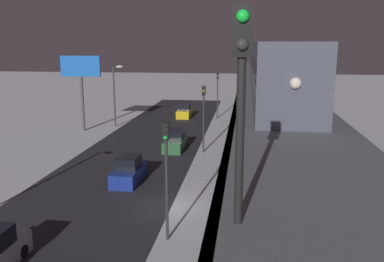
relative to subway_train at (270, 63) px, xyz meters
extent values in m
plane|color=silver|center=(6.57, 9.94, -8.75)|extent=(240.00, 240.00, 0.00)
cube|color=#28282D|center=(11.91, 9.94, -8.74)|extent=(11.00, 100.90, 0.01)
cube|color=slate|center=(0.00, 9.94, -2.18)|extent=(5.00, 100.90, 0.80)
cube|color=#38383D|center=(2.38, 9.94, -2.18)|extent=(0.24, 98.89, 0.80)
cylinder|color=slate|center=(0.00, -33.30, -5.66)|extent=(1.40, 1.40, 6.17)
cylinder|color=slate|center=(0.00, -18.89, -5.66)|extent=(1.40, 1.40, 6.17)
cylinder|color=slate|center=(0.00, -4.47, -5.66)|extent=(1.40, 1.40, 6.17)
cylinder|color=slate|center=(0.00, 9.94, -5.66)|extent=(1.40, 1.40, 6.17)
cube|color=#4C5160|center=(0.00, 9.30, -0.08)|extent=(2.90, 18.00, 3.40)
cube|color=black|center=(0.00, 9.30, 0.33)|extent=(2.94, 16.20, 0.90)
cube|color=#4C5160|center=(0.00, -9.30, -0.08)|extent=(2.90, 18.00, 3.40)
cube|color=black|center=(0.00, -9.30, 0.33)|extent=(2.94, 16.20, 0.90)
sphere|color=white|center=(0.00, 18.35, 0.09)|extent=(0.44, 0.44, 0.44)
cylinder|color=black|center=(1.91, 26.84, -0.18)|extent=(0.16, 0.16, 3.20)
cube|color=black|center=(1.91, 26.84, 1.77)|extent=(0.36, 0.28, 0.90)
sphere|color=#19F23F|center=(1.91, 27.00, 2.00)|extent=(0.22, 0.22, 0.22)
sphere|color=#333333|center=(1.91, 27.00, 1.54)|extent=(0.22, 0.22, 0.22)
cylinder|color=black|center=(12.46, 17.01, -8.43)|extent=(0.20, 0.64, 0.64)
cube|color=#2D6038|center=(8.71, -4.77, -8.20)|extent=(1.80, 4.67, 1.10)
cube|color=black|center=(8.71, -4.77, -7.21)|extent=(1.58, 2.24, 0.87)
cube|color=navy|center=(10.51, 5.32, -8.20)|extent=(1.80, 4.35, 1.10)
cube|color=black|center=(10.51, 5.32, -7.21)|extent=(1.58, 2.09, 0.87)
cube|color=gold|center=(10.51, -22.74, -8.20)|extent=(1.80, 4.08, 1.10)
cube|color=black|center=(10.51, -22.74, -7.21)|extent=(1.58, 1.96, 0.87)
cylinder|color=#2D2D2D|center=(5.81, 14.21, -6.00)|extent=(0.16, 0.16, 5.50)
cube|color=black|center=(5.81, 14.21, -2.80)|extent=(0.32, 0.32, 0.90)
sphere|color=black|center=(5.81, 14.39, -2.50)|extent=(0.20, 0.20, 0.20)
sphere|color=black|center=(5.81, 14.39, -2.80)|extent=(0.20, 0.20, 0.20)
sphere|color=#19E53F|center=(5.81, 14.39, -3.10)|extent=(0.20, 0.20, 0.20)
cylinder|color=#2D2D2D|center=(5.81, -4.05, -6.00)|extent=(0.16, 0.16, 5.50)
cube|color=black|center=(5.81, -4.05, -2.80)|extent=(0.32, 0.32, 0.90)
sphere|color=black|center=(5.81, -3.87, -2.50)|extent=(0.20, 0.20, 0.20)
sphere|color=yellow|center=(5.81, -3.87, -2.80)|extent=(0.20, 0.20, 0.20)
sphere|color=black|center=(5.81, -3.87, -3.10)|extent=(0.20, 0.20, 0.20)
cylinder|color=#2D2D2D|center=(5.81, -22.30, -6.00)|extent=(0.16, 0.16, 5.50)
cube|color=black|center=(5.81, -22.30, -2.80)|extent=(0.32, 0.32, 0.90)
sphere|color=black|center=(5.81, -22.12, -2.50)|extent=(0.20, 0.20, 0.20)
sphere|color=yellow|center=(5.81, -22.12, -2.80)|extent=(0.20, 0.20, 0.20)
sphere|color=black|center=(5.81, -22.12, -3.10)|extent=(0.20, 0.20, 0.20)
cylinder|color=#4C4C51|center=(21.18, -12.08, -5.50)|extent=(0.36, 0.36, 6.50)
cube|color=blue|center=(21.18, -12.08, -1.05)|extent=(4.80, 0.30, 2.40)
cylinder|color=#38383D|center=(18.21, -15.06, -5.00)|extent=(0.20, 0.20, 7.50)
ellipsoid|color=#F4E5B2|center=(17.41, -15.06, -1.25)|extent=(0.90, 0.44, 0.30)
camera|label=1|loc=(1.81, 34.13, 1.55)|focal=38.32mm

